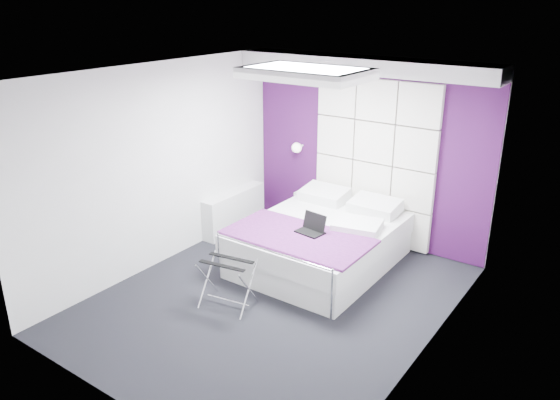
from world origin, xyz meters
name	(u,v)px	position (x,y,z in m)	size (l,w,h in m)	color
floor	(274,298)	(0.00, 0.00, 0.00)	(4.40, 4.40, 0.00)	black
ceiling	(274,74)	(0.00, 0.00, 2.60)	(4.40, 4.40, 0.00)	white
wall_back	(366,151)	(0.00, 2.20, 1.30)	(3.60, 3.60, 0.00)	silver
wall_left	(160,167)	(-1.80, 0.00, 1.30)	(4.40, 4.40, 0.00)	silver
wall_right	(433,234)	(1.80, 0.00, 1.30)	(4.40, 4.40, 0.00)	silver
accent_wall	(366,151)	(0.00, 2.19, 1.30)	(3.58, 0.02, 2.58)	#3B0E40
soffit	(362,65)	(0.00, 1.95, 2.50)	(3.58, 0.50, 0.20)	silver
headboard	(373,162)	(0.15, 2.14, 1.17)	(1.80, 0.08, 2.30)	white
skylight	(306,72)	(0.00, 0.60, 2.55)	(1.36, 0.86, 0.12)	white
wall_lamp	(298,147)	(-1.05, 2.06, 1.22)	(0.15, 0.15, 0.15)	white
radiator	(234,211)	(-1.69, 1.30, 0.30)	(0.22, 1.20, 0.60)	silver
bed	(320,242)	(-0.03, 1.07, 0.32)	(1.77, 2.14, 0.75)	silver
nightstand	(313,194)	(-0.75, 2.02, 0.55)	(0.45, 0.35, 0.05)	silver
luggage_rack	(228,283)	(-0.35, -0.42, 0.28)	(0.57, 0.42, 0.56)	silver
laptop	(312,228)	(0.05, 0.73, 0.66)	(0.33, 0.24, 0.24)	black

